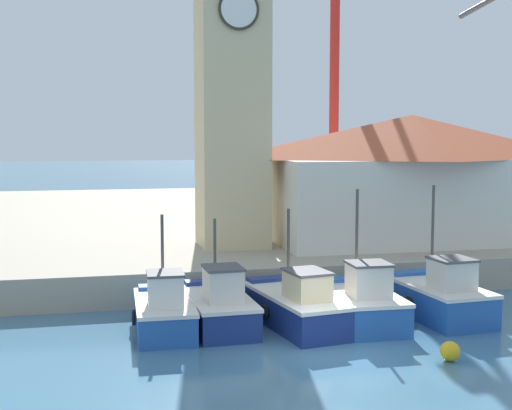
# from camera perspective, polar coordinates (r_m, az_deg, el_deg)

# --- Properties ---
(ground_plane) EXTENTS (300.00, 300.00, 0.00)m
(ground_plane) POSITION_cam_1_polar(r_m,az_deg,el_deg) (21.12, 5.98, -11.79)
(ground_plane) COLOR teal
(quay_wharf) EXTENTS (120.00, 40.00, 1.28)m
(quay_wharf) POSITION_cam_1_polar(r_m,az_deg,el_deg) (46.43, -4.64, -1.33)
(quay_wharf) COLOR #A89E89
(quay_wharf) RESTS_ON ground
(fishing_boat_far_left) EXTENTS (2.00, 4.17, 3.74)m
(fishing_boat_far_left) POSITION_cam_1_polar(r_m,az_deg,el_deg) (23.24, -7.36, -8.40)
(fishing_boat_far_left) COLOR #2356A8
(fishing_boat_far_left) RESTS_ON ground
(fishing_boat_left_outer) EXTENTS (2.11, 4.46, 3.53)m
(fishing_boat_left_outer) POSITION_cam_1_polar(r_m,az_deg,el_deg) (23.62, -3.00, -8.07)
(fishing_boat_left_outer) COLOR navy
(fishing_boat_left_outer) RESTS_ON ground
(fishing_boat_left_inner) EXTENTS (2.68, 5.17, 3.85)m
(fishing_boat_left_inner) POSITION_cam_1_polar(r_m,az_deg,el_deg) (23.74, 3.26, -8.04)
(fishing_boat_left_inner) COLOR navy
(fishing_boat_left_inner) RESTS_ON ground
(fishing_boat_mid_left) EXTENTS (2.27, 4.18, 4.50)m
(fishing_boat_mid_left) POSITION_cam_1_polar(r_m,az_deg,el_deg) (24.15, 8.43, -7.75)
(fishing_boat_mid_left) COLOR #2356A8
(fishing_boat_mid_left) RESTS_ON ground
(fishing_boat_center) EXTENTS (2.42, 4.40, 4.57)m
(fishing_boat_center) POSITION_cam_1_polar(r_m,az_deg,el_deg) (25.46, 14.51, -7.12)
(fishing_boat_center) COLOR #2356A8
(fishing_boat_center) RESTS_ON ground
(clock_tower) EXTENTS (3.46, 3.46, 16.00)m
(clock_tower) POSITION_cam_1_polar(r_m,az_deg,el_deg) (31.98, -1.94, 10.28)
(clock_tower) COLOR beige
(clock_tower) RESTS_ON quay_wharf
(warehouse_right) EXTENTS (13.23, 6.51, 5.93)m
(warehouse_right) POSITION_cam_1_polar(r_m,az_deg,el_deg) (34.20, 12.28, 2.20)
(warehouse_right) COLOR silver
(warehouse_right) RESTS_ON quay_wharf
(port_crane_far) EXTENTS (4.24, 8.46, 18.46)m
(port_crane_far) POSITION_cam_1_polar(r_m,az_deg,el_deg) (42.16, 6.29, 8.34)
(port_crane_far) COLOR maroon
(port_crane_far) RESTS_ON quay_wharf
(mooring_buoy) EXTENTS (0.56, 0.56, 0.56)m
(mooring_buoy) POSITION_cam_1_polar(r_m,az_deg,el_deg) (21.05, 15.26, -11.22)
(mooring_buoy) COLOR gold
(mooring_buoy) RESTS_ON ground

